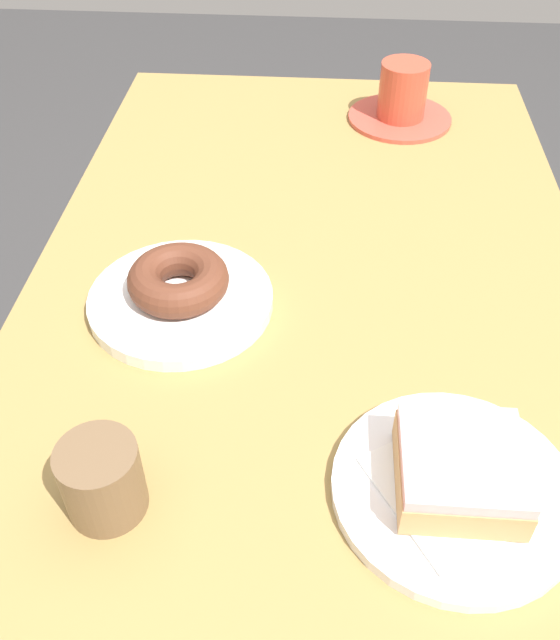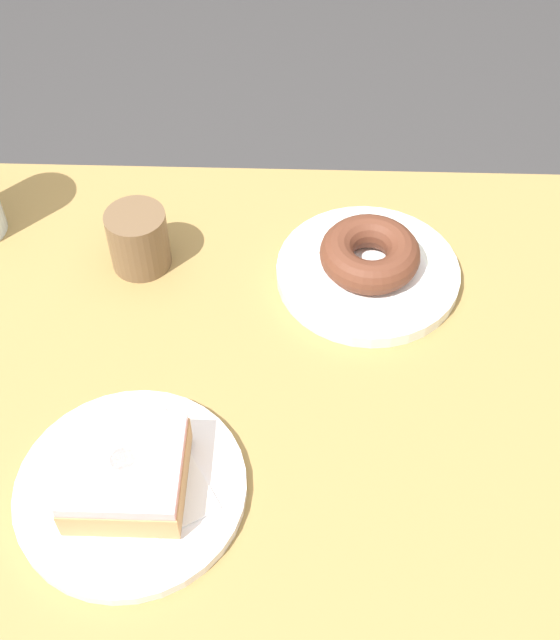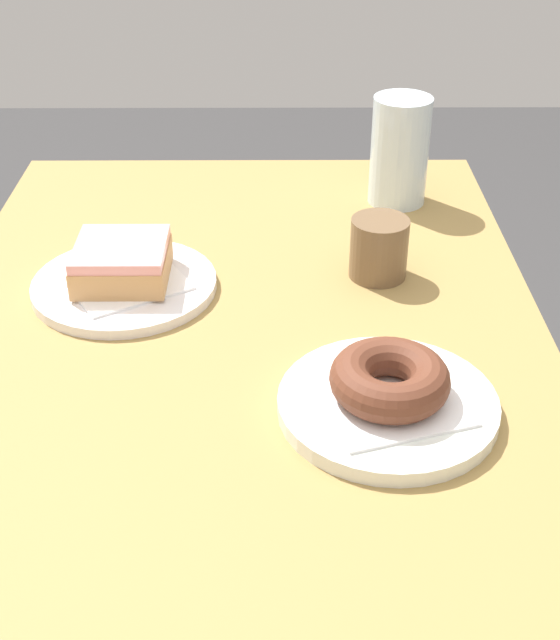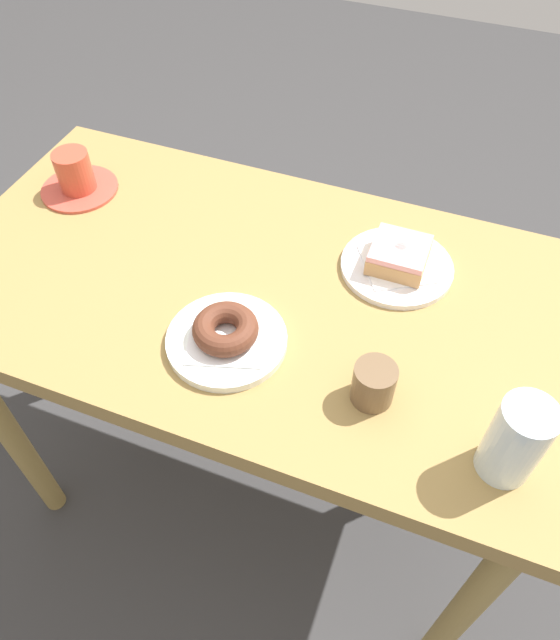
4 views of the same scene
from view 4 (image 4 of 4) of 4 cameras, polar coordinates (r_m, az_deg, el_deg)
name	(u,v)px [view 4 (image 4 of 4)]	position (r m, az deg, el deg)	size (l,w,h in m)	color
ground_plane	(267,479)	(1.66, -1.28, -14.86)	(6.00, 6.00, 0.00)	#373737
table	(261,321)	(1.10, -1.86, -0.12)	(1.14, 0.62, 0.75)	olive
plate_chocolate_ring	(229,341)	(0.95, -4.85, -1.99)	(0.19, 0.19, 0.01)	white
napkin_chocolate_ring	(229,337)	(0.94, -4.88, -1.66)	(0.12, 0.12, 0.00)	white
donut_chocolate_ring	(228,330)	(0.92, -4.96, -0.92)	(0.10, 0.10, 0.04)	brown
plate_glazed_square	(397,267)	(1.07, 11.03, 5.02)	(0.20, 0.20, 0.01)	white
napkin_glazed_square	(397,264)	(1.07, 11.08, 5.28)	(0.11, 0.11, 0.00)	white
donut_glazed_square	(399,255)	(1.05, 11.26, 6.12)	(0.10, 0.10, 0.04)	tan
water_glass	(516,441)	(0.83, 21.50, -10.62)	(0.07, 0.07, 0.14)	silver
coffee_cup	(76,175)	(1.27, -18.86, 12.88)	(0.15, 0.15, 0.09)	#CA4C3B
sugar_jar	(374,384)	(0.87, 8.90, -6.00)	(0.06, 0.06, 0.07)	brown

